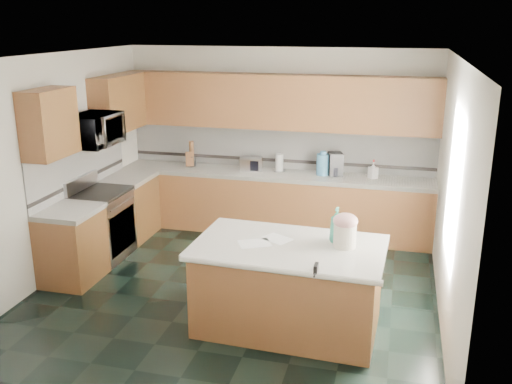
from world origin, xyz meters
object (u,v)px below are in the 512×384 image
(knife_block, at_px, (190,159))
(coffee_maker, at_px, (335,164))
(soap_bottle_island, at_px, (337,225))
(island_base, at_px, (288,289))
(island_top, at_px, (289,247))
(toaster_oven, at_px, (251,164))
(treat_jar, at_px, (345,236))

(knife_block, xyz_separation_m, coffee_maker, (2.21, 0.03, 0.05))
(coffee_maker, bearing_deg, knife_block, 162.50)
(soap_bottle_island, bearing_deg, island_base, -150.46)
(island_top, bearing_deg, soap_bottle_island, 25.08)
(knife_block, bearing_deg, coffee_maker, -19.58)
(soap_bottle_island, distance_m, toaster_oven, 2.99)
(island_top, xyz_separation_m, coffee_maker, (0.13, 2.76, 0.19))
(treat_jar, distance_m, knife_block, 3.73)
(island_top, bearing_deg, toaster_oven, 114.47)
(island_top, height_order, coffee_maker, coffee_maker)
(soap_bottle_island, distance_m, knife_block, 3.59)
(island_base, distance_m, coffee_maker, 2.84)
(island_top, height_order, soap_bottle_island, soap_bottle_island)
(knife_block, distance_m, coffee_maker, 2.21)
(island_top, distance_m, coffee_maker, 2.77)
(island_base, relative_size, island_top, 0.95)
(soap_bottle_island, xyz_separation_m, coffee_maker, (-0.32, 2.57, -0.02))
(island_top, distance_m, toaster_oven, 2.96)
(island_base, xyz_separation_m, island_top, (0.00, 0.00, 0.46))
(treat_jar, bearing_deg, island_base, 175.62)
(knife_block, distance_m, toaster_oven, 0.96)
(island_top, relative_size, coffee_maker, 5.77)
(island_base, bearing_deg, island_top, 0.00)
(treat_jar, bearing_deg, toaster_oven, 109.02)
(treat_jar, relative_size, toaster_oven, 0.72)
(island_base, xyz_separation_m, knife_block, (-2.08, 2.73, 0.60))
(treat_jar, xyz_separation_m, toaster_oven, (-1.66, 2.65, -0.02))
(coffee_maker, bearing_deg, island_top, -110.94)
(knife_block, bearing_deg, island_base, -73.02)
(toaster_oven, distance_m, coffee_maker, 1.25)
(island_top, xyz_separation_m, toaster_oven, (-1.12, 2.73, 0.12))
(toaster_oven, bearing_deg, soap_bottle_island, -72.40)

